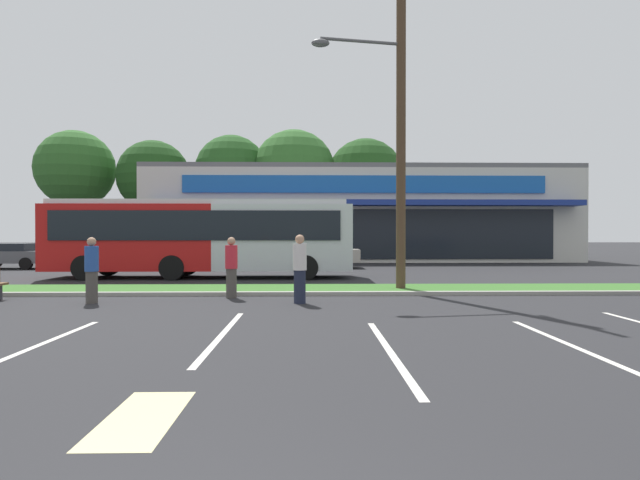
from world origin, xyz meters
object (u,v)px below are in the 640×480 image
(car_0, at_px, (11,255))
(city_bus, at_px, (202,236))
(pedestrian_near_bench, at_px, (92,270))
(car_2, at_px, (320,254))
(pedestrian_mid, at_px, (300,269))
(pedestrian_by_pole, at_px, (231,267))
(utility_pole, at_px, (397,109))

(car_0, bearing_deg, city_bus, 152.71)
(city_bus, bearing_deg, pedestrian_near_bench, -98.95)
(car_0, bearing_deg, pedestrian_near_bench, 126.68)
(car_2, xyz_separation_m, pedestrian_mid, (-0.83, -14.19, 0.13))
(car_0, height_order, pedestrian_near_bench, pedestrian_near_bench)
(city_bus, distance_m, pedestrian_by_pole, 7.25)
(pedestrian_near_bench, bearing_deg, car_2, -140.85)
(pedestrian_mid, bearing_deg, city_bus, -39.38)
(car_2, xyz_separation_m, pedestrian_near_bench, (-6.33, -14.05, 0.09))
(car_0, relative_size, pedestrian_by_pole, 2.42)
(car_2, relative_size, pedestrian_by_pole, 2.49)
(pedestrian_near_bench, distance_m, pedestrian_mid, 5.50)
(pedestrian_near_bench, bearing_deg, car_0, -79.92)
(utility_pole, height_order, car_0, utility_pole)
(car_0, bearing_deg, utility_pole, 149.02)
(city_bus, relative_size, pedestrian_near_bench, 7.22)
(city_bus, height_order, pedestrian_near_bench, city_bus)
(pedestrian_near_bench, xyz_separation_m, pedestrian_by_pole, (3.52, 1.02, -0.00))
(city_bus, relative_size, pedestrian_by_pole, 7.23)
(pedestrian_mid, bearing_deg, car_0, -19.01)
(utility_pole, relative_size, pedestrian_by_pole, 6.25)
(city_bus, distance_m, pedestrian_mid, 9.09)
(pedestrian_near_bench, bearing_deg, city_bus, -125.47)
(car_2, height_order, pedestrian_near_bench, pedestrian_near_bench)
(car_2, distance_m, pedestrian_by_pole, 13.34)
(pedestrian_by_pole, bearing_deg, car_0, 43.34)
(pedestrian_near_bench, relative_size, pedestrian_mid, 0.96)
(utility_pole, bearing_deg, city_bus, 143.75)
(pedestrian_by_pole, relative_size, pedestrian_mid, 0.96)
(utility_pole, distance_m, pedestrian_by_pole, 7.17)
(pedestrian_near_bench, height_order, pedestrian_by_pole, pedestrian_near_bench)
(pedestrian_near_bench, bearing_deg, pedestrian_mid, 151.92)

